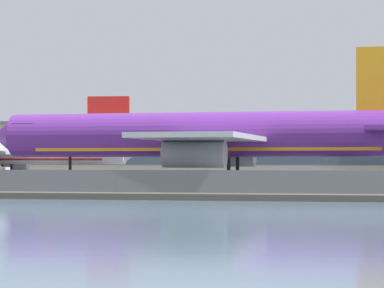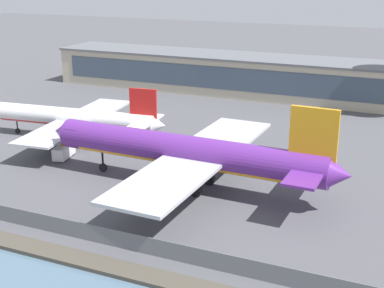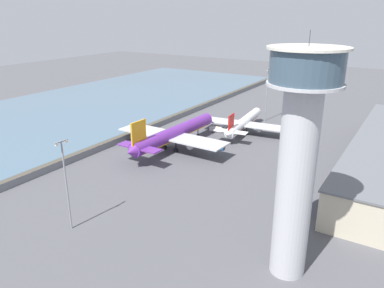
{
  "view_description": "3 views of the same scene",
  "coord_description": "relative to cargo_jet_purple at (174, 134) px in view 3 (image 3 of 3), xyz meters",
  "views": [
    {
      "loc": [
        21.5,
        -89.48,
        3.01
      ],
      "look_at": [
        2.57,
        2.36,
        4.77
      ],
      "focal_mm": 85.0,
      "sensor_mm": 36.0,
      "label": 1
    },
    {
      "loc": [
        34.76,
        -64.59,
        32.0
      ],
      "look_at": [
        2.66,
        8.87,
        5.37
      ],
      "focal_mm": 50.0,
      "sensor_mm": 36.0,
      "label": 2
    },
    {
      "loc": [
        106.57,
        75.28,
        45.78
      ],
      "look_at": [
        3.45,
        11.32,
        2.85
      ],
      "focal_mm": 35.0,
      "sensor_mm": 36.0,
      "label": 3
    }
  ],
  "objects": [
    {
      "name": "waterfront_lagoon",
      "position": [
        -4.25,
        -75.33,
        -5.59
      ],
      "size": [
        320.0,
        98.0,
        0.01
      ],
      "color": "slate",
      "rests_on": "ground"
    },
    {
      "name": "ops_van",
      "position": [
        -25.51,
        3.01,
        -4.31
      ],
      "size": [
        3.13,
        5.52,
        2.48
      ],
      "color": "white",
      "rests_on": "ground"
    },
    {
      "name": "ground_plane",
      "position": [
        -4.25,
        -4.33,
        -5.59
      ],
      "size": [
        500.0,
        500.0,
        0.0
      ],
      "primitive_type": "plane",
      "color": "#4C4C51"
    },
    {
      "name": "terminal_building",
      "position": [
        -19.0,
        63.95,
        -0.56
      ],
      "size": [
        92.87,
        15.86,
        10.04
      ],
      "color": "#BCB299",
      "rests_on": "ground"
    },
    {
      "name": "passenger_jet_white_red",
      "position": [
        -30.37,
        12.91,
        -1.35
      ],
      "size": [
        39.42,
        34.19,
        11.12
      ],
      "color": "white",
      "rests_on": "ground"
    },
    {
      "name": "cargo_jet_purple",
      "position": [
        0.0,
        0.0,
        0.0
      ],
      "size": [
        48.86,
        41.6,
        14.65
      ],
      "color": "#602889",
      "rests_on": "ground"
    },
    {
      "name": "perimeter_fence",
      "position": [
        -4.25,
        -20.33,
        -4.46
      ],
      "size": [
        280.0,
        0.1,
        2.26
      ],
      "color": "slate",
      "rests_on": "ground"
    },
    {
      "name": "baggage_tug",
      "position": [
        -8.37,
        14.51,
        -4.79
      ],
      "size": [
        3.56,
        2.61,
        1.8
      ],
      "color": "#19519E",
      "rests_on": "ground"
    },
    {
      "name": "control_tower",
      "position": [
        43.33,
        55.25,
        19.29
      ],
      "size": [
        12.74,
        12.74,
        43.24
      ],
      "color": "#ADADB2",
      "rests_on": "ground"
    },
    {
      "name": "apron_light_mast_apron_west",
      "position": [
        54.75,
        9.67,
        6.1
      ],
      "size": [
        3.2,
        0.4,
        20.82
      ],
      "color": "gray",
      "rests_on": "ground"
    },
    {
      "name": "apron_light_mast_apron_east",
      "position": [
        -51.4,
        13.98,
        7.21
      ],
      "size": [
        3.2,
        0.4,
        23.01
      ],
      "color": "gray",
      "rests_on": "ground"
    },
    {
      "name": "shoreline_seawall",
      "position": [
        -4.25,
        -24.83,
        -5.34
      ],
      "size": [
        320.0,
        3.0,
        0.5
      ],
      "color": "#474238",
      "rests_on": "ground"
    }
  ]
}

